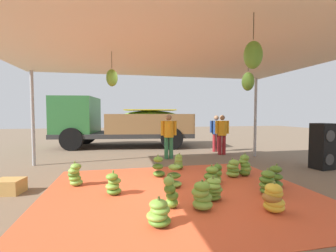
{
  "coord_description": "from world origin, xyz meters",
  "views": [
    {
      "loc": [
        -1.19,
        -4.48,
        1.6
      ],
      "look_at": [
        0.32,
        2.69,
        1.22
      ],
      "focal_mm": 24.65,
      "sensor_mm": 36.0,
      "label": 1
    }
  ],
  "objects_px": {
    "banana_bunch_9": "(159,213)",
    "worker_2": "(222,132)",
    "banana_bunch_8": "(174,177)",
    "crate_0": "(9,186)",
    "banana_bunch_7": "(75,175)",
    "banana_bunch_1": "(217,174)",
    "banana_bunch_10": "(268,183)",
    "banana_bunch_11": "(113,184)",
    "banana_bunch_5": "(274,198)",
    "banana_bunch_3": "(213,190)",
    "banana_bunch_15": "(276,177)",
    "worker_0": "(216,131)",
    "banana_bunch_13": "(171,193)",
    "banana_bunch_12": "(179,162)",
    "speaker_stack": "(322,146)",
    "worker_1": "(169,133)",
    "banana_bunch_4": "(233,169)",
    "banana_bunch_6": "(211,177)",
    "cargo_truck_main": "(120,122)",
    "banana_bunch_0": "(158,167)",
    "banana_bunch_14": "(245,166)",
    "banana_bunch_2": "(202,196)"
  },
  "relations": [
    {
      "from": "cargo_truck_main",
      "to": "speaker_stack",
      "type": "xyz_separation_m",
      "value": [
        5.75,
        -5.95,
        -0.54
      ]
    },
    {
      "from": "banana_bunch_9",
      "to": "crate_0",
      "type": "xyz_separation_m",
      "value": [
        -2.73,
        1.94,
        -0.03
      ]
    },
    {
      "from": "banana_bunch_6",
      "to": "banana_bunch_14",
      "type": "height_order",
      "value": "banana_bunch_14"
    },
    {
      "from": "worker_1",
      "to": "banana_bunch_4",
      "type": "bearing_deg",
      "value": -68.51
    },
    {
      "from": "banana_bunch_9",
      "to": "banana_bunch_14",
      "type": "distance_m",
      "value": 3.39
    },
    {
      "from": "banana_bunch_8",
      "to": "worker_1",
      "type": "relative_size",
      "value": 0.34
    },
    {
      "from": "banana_bunch_3",
      "to": "worker_2",
      "type": "distance_m",
      "value": 5.03
    },
    {
      "from": "banana_bunch_13",
      "to": "banana_bunch_4",
      "type": "bearing_deg",
      "value": 38.49
    },
    {
      "from": "banana_bunch_2",
      "to": "cargo_truck_main",
      "type": "height_order",
      "value": "cargo_truck_main"
    },
    {
      "from": "banana_bunch_11",
      "to": "worker_2",
      "type": "height_order",
      "value": "worker_2"
    },
    {
      "from": "banana_bunch_12",
      "to": "cargo_truck_main",
      "type": "bearing_deg",
      "value": 107.6
    },
    {
      "from": "banana_bunch_14",
      "to": "banana_bunch_15",
      "type": "height_order",
      "value": "banana_bunch_14"
    },
    {
      "from": "cargo_truck_main",
      "to": "banana_bunch_10",
      "type": "bearing_deg",
      "value": -69.42
    },
    {
      "from": "banana_bunch_3",
      "to": "banana_bunch_5",
      "type": "xyz_separation_m",
      "value": [
        0.76,
        -0.69,
        0.03
      ]
    },
    {
      "from": "banana_bunch_7",
      "to": "banana_bunch_9",
      "type": "relative_size",
      "value": 1.18
    },
    {
      "from": "banana_bunch_7",
      "to": "banana_bunch_10",
      "type": "relative_size",
      "value": 1.04
    },
    {
      "from": "banana_bunch_5",
      "to": "banana_bunch_9",
      "type": "height_order",
      "value": "banana_bunch_5"
    },
    {
      "from": "banana_bunch_13",
      "to": "worker_0",
      "type": "bearing_deg",
      "value": 59.44
    },
    {
      "from": "banana_bunch_3",
      "to": "speaker_stack",
      "type": "distance_m",
      "value": 4.43
    },
    {
      "from": "banana_bunch_9",
      "to": "worker_2",
      "type": "relative_size",
      "value": 0.3
    },
    {
      "from": "banana_bunch_5",
      "to": "banana_bunch_6",
      "type": "distance_m",
      "value": 1.52
    },
    {
      "from": "banana_bunch_5",
      "to": "banana_bunch_7",
      "type": "height_order",
      "value": "banana_bunch_7"
    },
    {
      "from": "banana_bunch_8",
      "to": "worker_2",
      "type": "bearing_deg",
      "value": 51.88
    },
    {
      "from": "banana_bunch_12",
      "to": "banana_bunch_13",
      "type": "relative_size",
      "value": 0.8
    },
    {
      "from": "banana_bunch_12",
      "to": "banana_bunch_13",
      "type": "xyz_separation_m",
      "value": [
        -0.82,
        -2.64,
        0.05
      ]
    },
    {
      "from": "worker_0",
      "to": "cargo_truck_main",
      "type": "bearing_deg",
      "value": 148.82
    },
    {
      "from": "worker_1",
      "to": "banana_bunch_13",
      "type": "bearing_deg",
      "value": -101.62
    },
    {
      "from": "banana_bunch_3",
      "to": "banana_bunch_15",
      "type": "distance_m",
      "value": 1.67
    },
    {
      "from": "banana_bunch_10",
      "to": "banana_bunch_8",
      "type": "bearing_deg",
      "value": 152.97
    },
    {
      "from": "cargo_truck_main",
      "to": "worker_0",
      "type": "relative_size",
      "value": 4.38
    },
    {
      "from": "banana_bunch_11",
      "to": "banana_bunch_15",
      "type": "xyz_separation_m",
      "value": [
        3.43,
        -0.26,
        0.01
      ]
    },
    {
      "from": "banana_bunch_1",
      "to": "banana_bunch_9",
      "type": "distance_m",
      "value": 2.43
    },
    {
      "from": "banana_bunch_5",
      "to": "worker_0",
      "type": "distance_m",
      "value": 6.11
    },
    {
      "from": "banana_bunch_8",
      "to": "crate_0",
      "type": "height_order",
      "value": "banana_bunch_8"
    },
    {
      "from": "banana_bunch_13",
      "to": "worker_2",
      "type": "bearing_deg",
      "value": 56.3
    },
    {
      "from": "banana_bunch_9",
      "to": "banana_bunch_13",
      "type": "distance_m",
      "value": 0.62
    },
    {
      "from": "banana_bunch_0",
      "to": "worker_2",
      "type": "bearing_deg",
      "value": 41.73
    },
    {
      "from": "banana_bunch_11",
      "to": "worker_0",
      "type": "distance_m",
      "value": 6.17
    },
    {
      "from": "speaker_stack",
      "to": "crate_0",
      "type": "distance_m",
      "value": 7.99
    },
    {
      "from": "banana_bunch_5",
      "to": "banana_bunch_13",
      "type": "height_order",
      "value": "banana_bunch_13"
    },
    {
      "from": "banana_bunch_5",
      "to": "banana_bunch_15",
      "type": "relative_size",
      "value": 0.97
    },
    {
      "from": "banana_bunch_0",
      "to": "banana_bunch_10",
      "type": "distance_m",
      "value": 2.57
    },
    {
      "from": "banana_bunch_2",
      "to": "banana_bunch_14",
      "type": "relative_size",
      "value": 0.86
    },
    {
      "from": "banana_bunch_2",
      "to": "worker_2",
      "type": "xyz_separation_m",
      "value": [
        2.59,
        4.78,
        0.69
      ]
    },
    {
      "from": "banana_bunch_1",
      "to": "worker_2",
      "type": "height_order",
      "value": "worker_2"
    },
    {
      "from": "banana_bunch_10",
      "to": "worker_1",
      "type": "bearing_deg",
      "value": 105.64
    },
    {
      "from": "banana_bunch_12",
      "to": "speaker_stack",
      "type": "relative_size",
      "value": 0.35
    },
    {
      "from": "banana_bunch_3",
      "to": "worker_0",
      "type": "distance_m",
      "value": 5.72
    },
    {
      "from": "worker_1",
      "to": "speaker_stack",
      "type": "distance_m",
      "value": 4.73
    },
    {
      "from": "banana_bunch_6",
      "to": "speaker_stack",
      "type": "relative_size",
      "value": 0.36
    }
  ]
}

